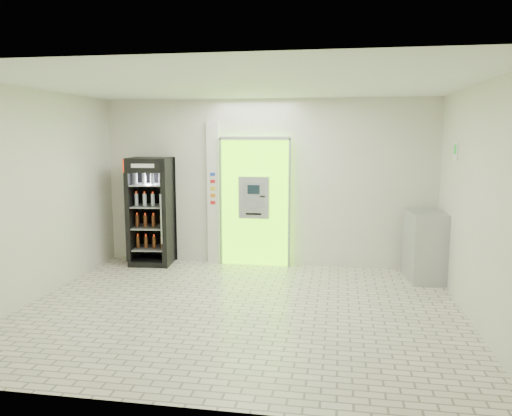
# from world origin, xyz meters

# --- Properties ---
(ground) EXTENTS (6.00, 6.00, 0.00)m
(ground) POSITION_xyz_m (0.00, 0.00, 0.00)
(ground) COLOR beige
(ground) RESTS_ON ground
(room_shell) EXTENTS (6.00, 6.00, 6.00)m
(room_shell) POSITION_xyz_m (0.00, 0.00, 1.84)
(room_shell) COLOR silver
(room_shell) RESTS_ON ground
(atm_assembly) EXTENTS (1.30, 0.24, 2.33)m
(atm_assembly) POSITION_xyz_m (-0.20, 2.41, 1.17)
(atm_assembly) COLOR #6AE804
(atm_assembly) RESTS_ON ground
(pillar) EXTENTS (0.22, 0.11, 2.60)m
(pillar) POSITION_xyz_m (-0.98, 2.45, 1.30)
(pillar) COLOR silver
(pillar) RESTS_ON ground
(beverage_cooler) EXTENTS (0.79, 0.74, 1.95)m
(beverage_cooler) POSITION_xyz_m (-2.08, 2.17, 0.94)
(beverage_cooler) COLOR black
(beverage_cooler) RESTS_ON ground
(steel_cabinet) EXTENTS (0.66, 0.91, 1.13)m
(steel_cabinet) POSITION_xyz_m (2.71, 1.90, 0.56)
(steel_cabinet) COLOR #A0A2A7
(steel_cabinet) RESTS_ON ground
(exit_sign) EXTENTS (0.02, 0.22, 0.26)m
(exit_sign) POSITION_xyz_m (2.99, 1.40, 2.12)
(exit_sign) COLOR white
(exit_sign) RESTS_ON room_shell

